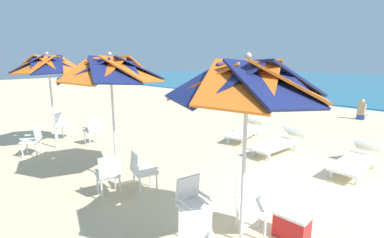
% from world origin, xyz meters
% --- Properties ---
extents(ground_plane, '(80.00, 80.00, 0.00)m').
position_xyz_m(ground_plane, '(0.00, 0.00, 0.00)').
color(ground_plane, beige).
extents(beach_umbrella_0, '(2.03, 2.03, 2.74)m').
position_xyz_m(beach_umbrella_0, '(0.03, -2.14, 2.37)').
color(beach_umbrella_0, silver).
rests_on(beach_umbrella_0, ground).
extents(plastic_chair_1, '(0.63, 0.63, 0.87)m').
position_xyz_m(plastic_chair_1, '(-0.16, -1.62, 0.50)').
color(plastic_chair_1, white).
rests_on(plastic_chair_1, ground).
extents(plastic_chair_2, '(0.54, 0.52, 0.87)m').
position_xyz_m(plastic_chair_2, '(-0.83, -2.21, 0.50)').
color(plastic_chair_2, white).
rests_on(plastic_chair_2, ground).
extents(beach_umbrella_1, '(2.26, 2.26, 2.80)m').
position_xyz_m(beach_umbrella_1, '(-3.38, -2.02, 2.43)').
color(beach_umbrella_1, silver).
rests_on(beach_umbrella_1, ground).
extents(plastic_chair_3, '(0.55, 0.57, 0.87)m').
position_xyz_m(plastic_chair_3, '(-2.45, -2.00, 0.50)').
color(plastic_chair_3, white).
rests_on(plastic_chair_3, ground).
extents(plastic_chair_4, '(0.56, 0.54, 0.87)m').
position_xyz_m(plastic_chair_4, '(-2.76, -2.55, 0.50)').
color(plastic_chair_4, white).
rests_on(plastic_chair_4, ground).
extents(beach_umbrella_2, '(2.04, 2.04, 2.85)m').
position_xyz_m(beach_umbrella_2, '(-6.73, -2.06, 2.46)').
color(beach_umbrella_2, silver).
rests_on(beach_umbrella_2, ground).
extents(plastic_chair_5, '(0.63, 0.63, 0.87)m').
position_xyz_m(plastic_chair_5, '(-7.63, -1.50, 0.50)').
color(plastic_chair_5, white).
rests_on(plastic_chair_5, ground).
extents(plastic_chair_6, '(0.48, 0.45, 0.87)m').
position_xyz_m(plastic_chair_6, '(-6.25, -1.10, 0.50)').
color(plastic_chair_6, white).
rests_on(plastic_chair_6, ground).
extents(plastic_chair_7, '(0.62, 0.63, 0.87)m').
position_xyz_m(plastic_chair_7, '(-6.44, -2.76, 0.50)').
color(plastic_chair_7, white).
rests_on(plastic_chair_7, ground).
extents(sun_lounger_0, '(0.70, 2.17, 0.62)m').
position_xyz_m(sun_lounger_0, '(0.34, 2.26, 0.28)').
color(sun_lounger_0, white).
rests_on(sun_lounger_0, ground).
extents(sun_lounger_1, '(0.85, 2.20, 0.62)m').
position_xyz_m(sun_lounger_1, '(-1.68, 2.27, 0.28)').
color(sun_lounger_1, white).
rests_on(sun_lounger_1, ground).
extents(sun_lounger_2, '(1.02, 2.22, 0.62)m').
position_xyz_m(sun_lounger_2, '(-3.17, 2.84, 0.28)').
color(sun_lounger_2, white).
rests_on(sun_lounger_2, ground).
extents(cooler_box, '(0.50, 0.34, 0.40)m').
position_xyz_m(cooler_box, '(0.39, -1.31, 0.20)').
color(cooler_box, red).
rests_on(cooler_box, ground).
extents(beachgoer_seated, '(0.30, 0.93, 0.92)m').
position_xyz_m(beachgoer_seated, '(-1.19, 9.12, 0.29)').
color(beachgoer_seated, '#2D4CA5').
rests_on(beachgoer_seated, ground).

